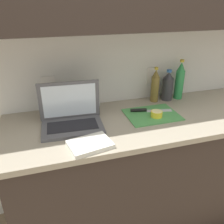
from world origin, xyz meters
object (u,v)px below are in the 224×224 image
at_px(laptop, 71,116).
at_px(measuring_cup, 91,104).
at_px(knife, 144,110).
at_px(bottle_oil_tall, 168,86).
at_px(lemon_half_cut, 157,114).
at_px(bottle_water_clear, 155,86).
at_px(cutting_board, 152,115).
at_px(bottle_green_soda, 180,81).

height_order(laptop, measuring_cup, laptop).
distance_m(knife, bottle_oil_tall, 0.32).
height_order(lemon_half_cut, measuring_cup, measuring_cup).
bearing_deg(laptop, bottle_water_clear, 20.18).
height_order(lemon_half_cut, bottle_oil_tall, bottle_oil_tall).
relative_size(knife, measuring_cup, 2.73).
bearing_deg(bottle_oil_tall, measuring_cup, -177.08).
height_order(lemon_half_cut, bottle_water_clear, bottle_water_clear).
height_order(knife, measuring_cup, measuring_cup).
bearing_deg(laptop, cutting_board, 1.16).
distance_m(lemon_half_cut, bottle_oil_tall, 0.35).
bearing_deg(bottle_water_clear, bottle_oil_tall, 0.00).
bearing_deg(bottle_water_clear, laptop, -163.08).
bearing_deg(knife, bottle_oil_tall, 44.54).
bearing_deg(measuring_cup, bottle_water_clear, 3.55).
height_order(knife, bottle_water_clear, bottle_water_clear).
bearing_deg(bottle_oil_tall, knife, -147.85).
bearing_deg(cutting_board, knife, 120.38).
height_order(cutting_board, measuring_cup, measuring_cup).
xyz_separation_m(bottle_oil_tall, bottle_water_clear, (-0.11, -0.00, 0.01)).
bearing_deg(bottle_water_clear, measuring_cup, -176.45).
distance_m(bottle_green_soda, bottle_oil_tall, 0.10).
relative_size(bottle_oil_tall, measuring_cup, 2.26).
height_order(cutting_board, knife, knife).
bearing_deg(measuring_cup, lemon_half_cut, -30.70).
bearing_deg(measuring_cup, knife, -21.34).
bearing_deg(laptop, bottle_green_soda, 16.31).
distance_m(cutting_board, bottle_oil_tall, 0.33).
bearing_deg(laptop, lemon_half_cut, -3.17).
relative_size(laptop, knife, 1.34).
bearing_deg(lemon_half_cut, bottle_oil_tall, 50.45).
bearing_deg(bottle_green_soda, measuring_cup, -177.48).
relative_size(lemon_half_cut, measuring_cup, 0.73).
distance_m(lemon_half_cut, bottle_water_clear, 0.30).
distance_m(bottle_oil_tall, bottle_water_clear, 0.11).
distance_m(laptop, cutting_board, 0.54).
bearing_deg(measuring_cup, bottle_green_soda, 2.52).
distance_m(knife, bottle_water_clear, 0.25).
relative_size(cutting_board, bottle_green_soda, 1.13).
xyz_separation_m(laptop, cutting_board, (0.53, -0.02, -0.06)).
xyz_separation_m(bottle_water_clear, measuring_cup, (-0.50, -0.03, -0.07)).
relative_size(laptop, cutting_board, 1.11).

